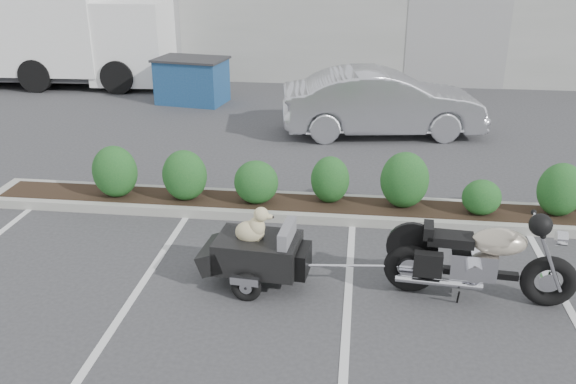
# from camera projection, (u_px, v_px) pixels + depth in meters

# --- Properties ---
(ground) EXTENTS (90.00, 90.00, 0.00)m
(ground) POSITION_uv_depth(u_px,v_px,m) (259.00, 277.00, 8.17)
(ground) COLOR #38383A
(ground) RESTS_ON ground
(planter_kerb) EXTENTS (12.00, 1.00, 0.15)m
(planter_kerb) POSITION_uv_depth(u_px,v_px,m) (341.00, 209.00, 10.04)
(planter_kerb) COLOR #9E9E93
(planter_kerb) RESTS_ON ground
(building) EXTENTS (26.00, 10.00, 4.00)m
(building) POSITION_uv_depth(u_px,v_px,m) (333.00, 3.00, 23.00)
(building) COLOR #9EA099
(building) RESTS_ON ground
(motorcycle) EXTENTS (2.34, 0.80, 1.34)m
(motorcycle) POSITION_uv_depth(u_px,v_px,m) (480.00, 261.00, 7.48)
(motorcycle) COLOR black
(motorcycle) RESTS_ON ground
(pet_trailer) EXTENTS (1.88, 1.05, 1.11)m
(pet_trailer) POSITION_uv_depth(u_px,v_px,m) (257.00, 251.00, 7.84)
(pet_trailer) COLOR black
(pet_trailer) RESTS_ON ground
(sedan) EXTENTS (4.74, 2.26, 1.50)m
(sedan) POSITION_uv_depth(u_px,v_px,m) (382.00, 103.00, 13.94)
(sedan) COLOR silver
(sedan) RESTS_ON ground
(dumpster) EXTENTS (2.05, 1.57, 1.23)m
(dumpster) POSITION_uv_depth(u_px,v_px,m) (192.00, 80.00, 16.77)
(dumpster) COLOR navy
(dumpster) RESTS_ON ground
(delivery_truck) EXTENTS (7.68, 2.94, 3.47)m
(delivery_truck) POSITION_uv_depth(u_px,v_px,m) (53.00, 30.00, 18.64)
(delivery_truck) COLOR white
(delivery_truck) RESTS_ON ground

